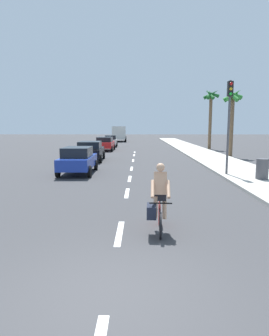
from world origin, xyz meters
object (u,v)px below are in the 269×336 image
at_px(parked_car_black, 90,150).
at_px(delivery_truck, 119,133).
at_px(palm_tree_distant, 211,104).
at_px(cyclist, 158,201).
at_px(parked_car_white, 111,141).
at_px(parked_car_blue, 78,159).
at_px(palm_tree_far, 233,105).
at_px(parked_car_red, 105,143).
at_px(traffic_signal, 229,111).
at_px(trash_bin_near, 262,169).

bearing_deg(parked_car_black, delivery_truck, 87.26).
bearing_deg(palm_tree_distant, cyclist, -105.82).
distance_m(parked_car_black, delivery_truck, 30.89).
xyz_separation_m(parked_car_white, palm_tree_distant, (12.54, -4.20, 4.60)).
relative_size(parked_car_blue, parked_car_black, 0.90).
xyz_separation_m(cyclist, delivery_truck, (-4.28, 47.00, 0.67)).
relative_size(cyclist, palm_tree_far, 0.29).
bearing_deg(cyclist, palm_tree_distant, -103.15).
height_order(parked_car_blue, parked_car_red, same).
bearing_deg(parked_car_blue, traffic_signal, -7.06).
bearing_deg(traffic_signal, palm_tree_far, 71.89).
height_order(parked_car_black, delivery_truck, delivery_truck).
height_order(parked_car_black, palm_tree_distant, palm_tree_distant).
xyz_separation_m(cyclist, parked_car_blue, (-4.11, 9.55, 0.01)).
distance_m(cyclist, parked_car_red, 26.42).
relative_size(parked_car_white, palm_tree_distant, 0.53).
height_order(cyclist, parked_car_blue, cyclist).
distance_m(delivery_truck, trash_bin_near, 41.11).
bearing_deg(palm_tree_distant, parked_car_blue, -122.73).
bearing_deg(cyclist, parked_car_blue, -64.03).
bearing_deg(palm_tree_far, parked_car_white, 132.08).
bearing_deg(palm_tree_far, trash_bin_near, -100.01).
xyz_separation_m(palm_tree_far, traffic_signal, (-3.43, -10.49, -1.06)).
bearing_deg(delivery_truck, cyclist, -87.05).
xyz_separation_m(cyclist, palm_tree_distant, (8.08, 28.52, 4.60)).
bearing_deg(trash_bin_near, palm_tree_distant, 83.56).
bearing_deg(parked_car_white, palm_tree_distant, -21.30).
relative_size(palm_tree_distant, trash_bin_near, 7.26).
relative_size(parked_car_red, parked_car_white, 1.12).
relative_size(parked_car_red, trash_bin_near, 4.32).
distance_m(palm_tree_distant, traffic_signal, 20.27).
bearing_deg(parked_car_blue, parked_car_white, 89.66).
distance_m(parked_car_blue, parked_car_black, 6.58).
xyz_separation_m(cyclist, parked_car_white, (-4.46, 32.72, 0.00)).
distance_m(parked_car_white, delivery_truck, 14.29).
distance_m(palm_tree_far, traffic_signal, 11.08).
bearing_deg(palm_tree_far, palm_tree_distant, 88.22).
bearing_deg(trash_bin_near, traffic_signal, 130.04).
bearing_deg(palm_tree_distant, parked_car_black, -135.37).
bearing_deg(delivery_truck, parked_car_black, -92.63).
distance_m(parked_car_black, palm_tree_distant, 18.24).
bearing_deg(parked_car_black, palm_tree_distant, 42.27).
xyz_separation_m(delivery_truck, palm_tree_far, (12.07, -27.84, 3.16)).
distance_m(parked_car_white, palm_tree_far, 18.67).
xyz_separation_m(parked_car_black, parked_car_red, (0.03, 9.92, -0.00)).
relative_size(traffic_signal, trash_bin_near, 5.09).
bearing_deg(traffic_signal, delivery_truck, 102.70).
bearing_deg(delivery_truck, parked_car_red, -92.73).
xyz_separation_m(parked_car_red, delivery_truck, (0.17, 20.96, 0.66)).
height_order(parked_car_blue, palm_tree_far, palm_tree_far).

